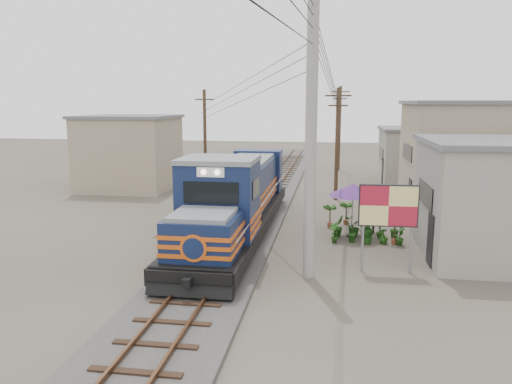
% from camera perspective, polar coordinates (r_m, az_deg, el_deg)
% --- Properties ---
extents(ground, '(120.00, 120.00, 0.00)m').
position_cam_1_polar(ground, '(19.04, -4.64, -8.56)').
color(ground, '#473F35').
rests_on(ground, ground).
extents(ballast, '(3.60, 70.00, 0.16)m').
position_cam_1_polar(ballast, '(28.49, -0.00, -1.99)').
color(ballast, '#595651').
rests_on(ballast, ground).
extents(track, '(1.15, 70.00, 0.12)m').
position_cam_1_polar(track, '(28.45, -0.00, -1.64)').
color(track, '#51331E').
rests_on(track, ground).
extents(locomotive, '(2.91, 15.85, 3.93)m').
position_cam_1_polar(locomotive, '(22.73, -2.16, -0.94)').
color(locomotive, black).
rests_on(locomotive, ground).
extents(utility_pole_main, '(0.40, 0.40, 10.00)m').
position_cam_1_polar(utility_pole_main, '(17.07, 6.30, 6.40)').
color(utility_pole_main, '#9E9B93').
rests_on(utility_pole_main, ground).
extents(wooden_pole_mid, '(1.60, 0.24, 7.00)m').
position_cam_1_polar(wooden_pole_mid, '(31.61, 9.25, 5.69)').
color(wooden_pole_mid, '#4C3826').
rests_on(wooden_pole_mid, ground).
extents(wooden_pole_far, '(1.60, 0.24, 7.50)m').
position_cam_1_polar(wooden_pole_far, '(45.57, 9.53, 7.37)').
color(wooden_pole_far, '#4C3826').
rests_on(wooden_pole_far, ground).
extents(wooden_pole_left, '(1.60, 0.24, 7.00)m').
position_cam_1_polar(wooden_pole_left, '(36.78, -5.85, 6.40)').
color(wooden_pole_left, '#4C3826').
rests_on(wooden_pole_left, ground).
extents(power_lines, '(9.65, 19.00, 3.30)m').
position_cam_1_polar(power_lines, '(26.41, -0.83, 13.38)').
color(power_lines, black).
rests_on(power_lines, ground).
extents(shophouse_mid, '(8.40, 7.35, 6.20)m').
position_cam_1_polar(shophouse_mid, '(30.80, 24.32, 3.73)').
color(shophouse_mid, gray).
rests_on(shophouse_mid, ground).
extents(shophouse_back, '(6.30, 6.30, 4.20)m').
position_cam_1_polar(shophouse_back, '(40.29, 18.41, 4.03)').
color(shophouse_back, gray).
rests_on(shophouse_back, ground).
extents(shophouse_left, '(6.30, 6.30, 5.20)m').
position_cam_1_polar(shophouse_left, '(36.58, -14.24, 4.44)').
color(shophouse_left, gray).
rests_on(shophouse_left, ground).
extents(billboard, '(2.10, 0.18, 3.25)m').
position_cam_1_polar(billboard, '(18.42, 14.89, -1.81)').
color(billboard, '#99999E').
rests_on(billboard, ground).
extents(market_umbrella, '(2.72, 2.72, 2.49)m').
position_cam_1_polar(market_umbrella, '(23.04, 11.02, 0.22)').
color(market_umbrella, black).
rests_on(market_umbrella, ground).
extents(vendor, '(0.75, 0.56, 1.88)m').
position_cam_1_polar(vendor, '(24.23, 12.90, -2.37)').
color(vendor, black).
rests_on(vendor, ground).
extents(plant_nursery, '(3.40, 2.05, 1.11)m').
position_cam_1_polar(plant_nursery, '(22.99, 12.41, -4.26)').
color(plant_nursery, '#1F4E16').
rests_on(plant_nursery, ground).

